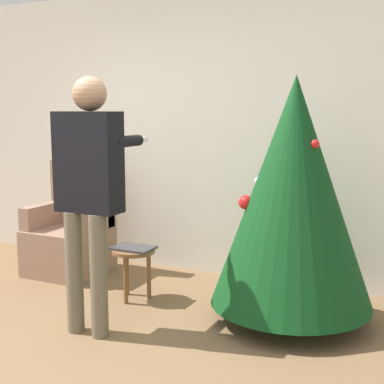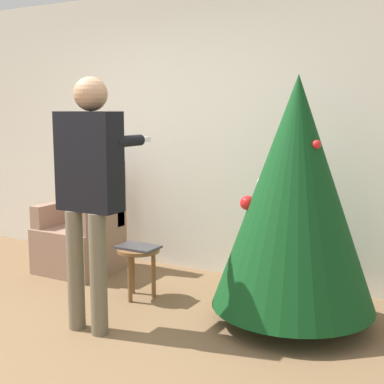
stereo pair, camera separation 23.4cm
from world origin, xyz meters
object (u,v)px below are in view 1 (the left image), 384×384
christmas_tree (293,192)px  armchair (72,235)px  person_standing (89,180)px  side_stool (134,258)px

christmas_tree → armchair: bearing=173.4°
armchair → person_standing: size_ratio=0.60×
christmas_tree → armchair: (-2.24, 0.26, -0.60)m
christmas_tree → armchair: christmas_tree is taller
person_standing → side_stool: person_standing is taller
side_stool → person_standing: bearing=-83.2°
christmas_tree → person_standing: bearing=-146.4°
armchair → person_standing: person_standing is taller
christmas_tree → side_stool: (-1.30, -0.12, -0.62)m
person_standing → side_stool: size_ratio=4.19×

